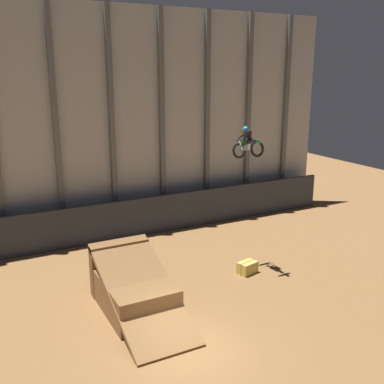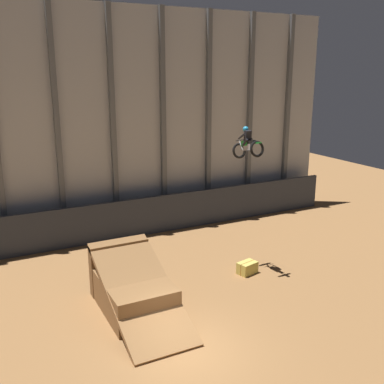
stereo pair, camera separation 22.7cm
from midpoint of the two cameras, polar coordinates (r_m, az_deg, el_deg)
name	(u,v)px [view 1 (the left image)]	position (r m, az deg, el deg)	size (l,w,h in m)	color
ground_plane	(188,350)	(16.37, -0.89, -19.46)	(60.00, 60.00, 0.00)	olive
arena_back_wall	(84,126)	(25.36, -13.82, 8.16)	(32.00, 0.40, 12.80)	#ADB2B7
lower_barrier	(95,224)	(25.43, -12.43, -3.99)	(31.36, 0.20, 2.23)	#2D333D
dirt_ramp	(133,288)	(18.67, -7.85, -12.03)	(2.54, 5.61, 2.43)	brown
rider_bike_solo	(248,145)	(20.56, 6.75, 5.99)	(0.78, 1.74, 1.58)	black
hay_bale_trackside	(247,267)	(21.72, 6.74, -9.50)	(1.01, 0.79, 0.57)	#CCB751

